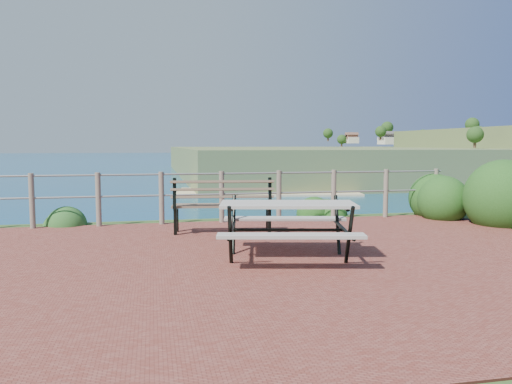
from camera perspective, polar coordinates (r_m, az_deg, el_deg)
ground at (r=6.54m, az=0.14°, el=-8.11°), size 10.00×7.00×0.12m
ocean at (r=206.23m, az=-11.46°, el=4.95°), size 1200.00×1200.00×0.00m
safety_railing at (r=9.71m, az=-3.94°, el=-0.23°), size 9.40×0.10×1.00m
picnic_table at (r=6.64m, az=3.63°, el=-3.72°), size 1.88×1.51×0.75m
park_bench at (r=8.55m, az=-3.85°, el=-0.58°), size 1.76×0.65×0.97m
shrub_right_edge at (r=11.09m, az=19.85°, el=-2.81°), size 1.07×1.07×1.52m
shrub_lip_west at (r=10.08m, az=-21.56°, el=-3.67°), size 0.76×0.76×0.50m
shrub_lip_east at (r=11.18m, az=7.85°, el=-2.47°), size 0.81×0.81×0.57m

